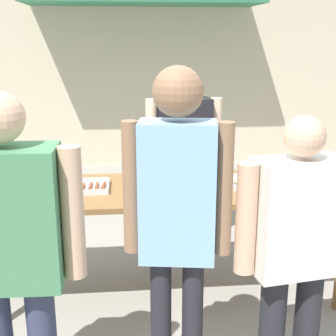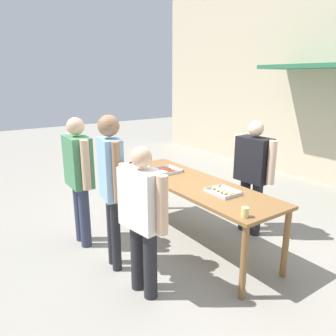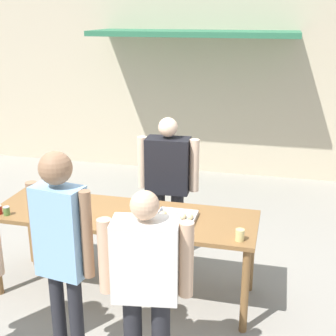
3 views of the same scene
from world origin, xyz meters
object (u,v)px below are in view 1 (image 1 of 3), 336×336
object	(u,v)px
person_customer_holding_hotdog	(11,246)
food_tray_buns	(237,182)
beer_cup	(336,188)
person_server_behind_table	(184,147)
person_customer_waiting_in_line	(177,213)
condiment_jar_ketchup	(9,200)
food_tray_sausages	(83,187)
person_customer_with_cup	(296,241)

from	to	relation	value
person_customer_holding_hotdog	food_tray_buns	bearing A→B (deg)	-135.75
beer_cup	person_server_behind_table	size ratio (longest dim) A/B	0.06
person_customer_holding_hotdog	person_server_behind_table	bearing A→B (deg)	-115.29
person_customer_waiting_in_line	condiment_jar_ketchup	bearing A→B (deg)	-31.09
food_tray_sausages	condiment_jar_ketchup	bearing A→B (deg)	-144.81
person_customer_with_cup	person_server_behind_table	bearing A→B (deg)	-89.43
food_tray_buns	beer_cup	world-z (taller)	beer_cup
condiment_jar_ketchup	person_customer_waiting_in_line	bearing A→B (deg)	-40.11
person_customer_with_cup	person_customer_waiting_in_line	distance (m)	0.66
condiment_jar_ketchup	person_server_behind_table	distance (m)	1.76
food_tray_buns	condiment_jar_ketchup	distance (m)	1.62
food_tray_sausages	person_server_behind_table	distance (m)	1.21
food_tray_buns	beer_cup	distance (m)	0.70
condiment_jar_ketchup	person_server_behind_table	bearing A→B (deg)	42.21
condiment_jar_ketchup	person_server_behind_table	xyz separation A→B (m)	(1.30, 1.18, 0.05)
condiment_jar_ketchup	person_customer_waiting_in_line	distance (m)	1.33
food_tray_sausages	person_customer_holding_hotdog	distance (m)	1.29
food_tray_sausages	person_server_behind_table	world-z (taller)	person_server_behind_table
condiment_jar_ketchup	person_customer_waiting_in_line	xyz separation A→B (m)	(1.00, -0.85, 0.20)
condiment_jar_ketchup	person_customer_holding_hotdog	world-z (taller)	person_customer_holding_hotdog
person_customer_waiting_in_line	food_tray_sausages	bearing A→B (deg)	-55.55
beer_cup	person_customer_waiting_in_line	bearing A→B (deg)	-144.77
condiment_jar_ketchup	beer_cup	size ratio (longest dim) A/B	0.85
food_tray_sausages	person_customer_holding_hotdog	size ratio (longest dim) A/B	0.22
condiment_jar_ketchup	person_customer_with_cup	world-z (taller)	person_customer_with_cup
food_tray_sausages	person_customer_waiting_in_line	world-z (taller)	person_customer_waiting_in_line
food_tray_sausages	food_tray_buns	size ratio (longest dim) A/B	1.01
person_server_behind_table	person_customer_with_cup	size ratio (longest dim) A/B	1.04
person_customer_holding_hotdog	person_customer_with_cup	distance (m)	1.41
beer_cup	person_customer_holding_hotdog	size ratio (longest dim) A/B	0.06
food_tray_buns	beer_cup	xyz separation A→B (m)	(0.63, -0.31, 0.03)
food_tray_buns	food_tray_sausages	bearing A→B (deg)	179.97
beer_cup	person_customer_waiting_in_line	size ratio (longest dim) A/B	0.06
beer_cup	person_customer_holding_hotdog	world-z (taller)	person_customer_holding_hotdog
beer_cup	person_customer_waiting_in_line	world-z (taller)	person_customer_waiting_in_line
person_server_behind_table	food_tray_buns	bearing A→B (deg)	-73.88
beer_cup	person_customer_holding_hotdog	xyz separation A→B (m)	(-1.99, -0.95, 0.10)
condiment_jar_ketchup	beer_cup	xyz separation A→B (m)	(2.22, 0.01, 0.01)
food_tray_buns	person_customer_with_cup	world-z (taller)	person_customer_with_cup
beer_cup	food_tray_buns	bearing A→B (deg)	154.06
food_tray_buns	person_server_behind_table	distance (m)	0.91
food_tray_buns	person_customer_holding_hotdog	distance (m)	1.86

